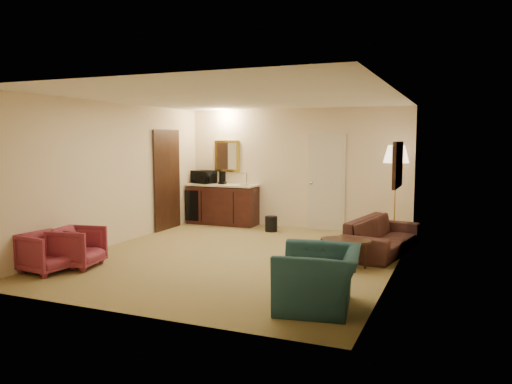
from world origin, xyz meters
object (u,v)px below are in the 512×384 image
(waste_bin, at_px, (271,224))
(rose_chair_near, at_px, (47,250))
(microwave, at_px, (204,175))
(wetbar_cabinet, at_px, (223,204))
(floor_lamp, at_px, (395,193))
(coffee_maker, at_px, (222,178))
(rose_chair_far, at_px, (77,245))
(teal_armchair, at_px, (319,268))
(sofa, at_px, (382,230))
(coffee_table, at_px, (345,254))

(waste_bin, bearing_deg, rose_chair_near, -113.33)
(microwave, bearing_deg, wetbar_cabinet, 16.24)
(floor_lamp, xyz_separation_m, waste_bin, (-2.50, -0.11, -0.75))
(rose_chair_near, distance_m, coffee_maker, 4.81)
(floor_lamp, bearing_deg, coffee_maker, 175.09)
(rose_chair_far, bearing_deg, wetbar_cabinet, -14.39)
(rose_chair_far, xyz_separation_m, coffee_maker, (0.30, 4.33, 0.73))
(wetbar_cabinet, relative_size, waste_bin, 5.06)
(teal_armchair, bearing_deg, rose_chair_near, -98.48)
(sofa, xyz_separation_m, waste_bin, (-2.45, 1.14, -0.24))
(teal_armchair, relative_size, coffee_maker, 3.62)
(teal_armchair, distance_m, rose_chair_far, 3.87)
(rose_chair_far, relative_size, coffee_maker, 2.32)
(sofa, relative_size, waste_bin, 6.28)
(rose_chair_near, height_order, coffee_maker, coffee_maker)
(sofa, height_order, rose_chair_near, sofa)
(floor_lamp, xyz_separation_m, microwave, (-4.35, 0.35, 0.19))
(rose_chair_far, relative_size, microwave, 1.25)
(sofa, bearing_deg, microwave, 79.12)
(rose_chair_far, distance_m, microwave, 4.42)
(rose_chair_far, xyz_separation_m, floor_lamp, (4.16, 4.00, 0.58))
(floor_lamp, bearing_deg, waste_bin, -177.47)
(coffee_table, bearing_deg, sofa, 74.20)
(sofa, distance_m, microwave, 4.64)
(sofa, xyz_separation_m, microwave, (-4.30, 1.60, 0.71))
(rose_chair_far, bearing_deg, coffee_maker, -14.32)
(rose_chair_far, bearing_deg, rose_chair_near, 143.70)
(rose_chair_near, height_order, waste_bin, rose_chair_near)
(wetbar_cabinet, height_order, coffee_maker, coffee_maker)
(wetbar_cabinet, distance_m, microwave, 0.82)
(rose_chair_near, height_order, coffee_table, rose_chair_near)
(teal_armchair, xyz_separation_m, waste_bin, (-2.20, 4.26, -0.30))
(wetbar_cabinet, xyz_separation_m, sofa, (3.80, -1.57, -0.06))
(wetbar_cabinet, relative_size, rose_chair_near, 2.50)
(rose_chair_far, bearing_deg, floor_lamp, -56.44)
(coffee_table, relative_size, waste_bin, 2.37)
(sofa, relative_size, microwave, 3.77)
(sofa, bearing_deg, teal_armchair, -175.04)
(coffee_table, bearing_deg, floor_lamp, 80.87)
(microwave, bearing_deg, teal_armchair, -29.80)
(waste_bin, relative_size, coffee_maker, 1.11)
(wetbar_cabinet, relative_size, teal_armchair, 1.56)
(wetbar_cabinet, distance_m, coffee_table, 4.46)
(wetbar_cabinet, bearing_deg, floor_lamp, -4.75)
(wetbar_cabinet, xyz_separation_m, rose_chair_far, (-0.31, -4.32, -0.12))
(teal_armchair, xyz_separation_m, microwave, (-4.05, 4.71, 0.64))
(sofa, xyz_separation_m, teal_armchair, (-0.25, -3.11, 0.06))
(rose_chair_far, bearing_deg, waste_bin, -33.40)
(wetbar_cabinet, bearing_deg, rose_chair_near, -96.05)
(waste_bin, bearing_deg, rose_chair_far, -113.05)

